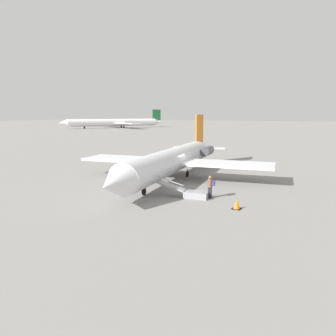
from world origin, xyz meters
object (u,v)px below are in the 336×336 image
Objects in this scene: airplane_main at (174,160)px; airplane_far_right at (116,122)px; passenger at (210,185)px; boarding_stairs at (191,193)px.

airplane_main is 0.54× the size of airplane_far_right.
boarding_stairs is at bearing 12.80° from passenger.
airplane_main reaches higher than boarding_stairs.
boarding_stairs is (6.02, 4.98, -1.53)m from airplane_main.
airplane_main is 8.38m from passenger.
passenger is at bearing -167.20° from boarding_stairs.
airplane_main is at bearing -51.66° from passenger.
boarding_stairs is at bearing 28.61° from airplane_main.
airplane_far_right is at bearing -58.85° from boarding_stairs.
passenger is at bearing 70.28° from airplane_far_right.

